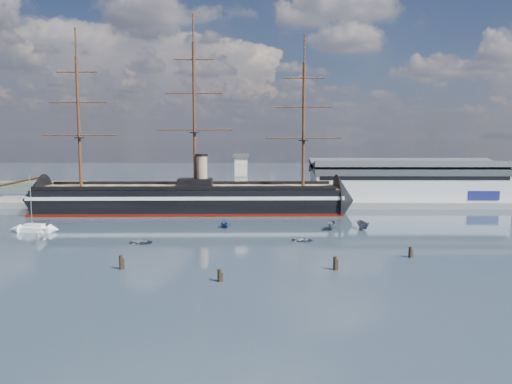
{
  "coord_description": "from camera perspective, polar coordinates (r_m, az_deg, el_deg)",
  "views": [
    {
      "loc": [
        8.97,
        -87.16,
        22.65
      ],
      "look_at": [
        8.08,
        35.0,
        9.0
      ],
      "focal_mm": 35.0,
      "sensor_mm": 36.0,
      "label": 1
    }
  ],
  "objects": [
    {
      "name": "motorboat_f",
      "position": [
        125.12,
        12.15,
        -4.2
      ],
      "size": [
        6.76,
        3.58,
        2.57
      ],
      "primitive_type": "imported",
      "rotation": [
        0.0,
        0.0,
        0.2
      ],
      "color": "slate",
      "rests_on": "ground"
    },
    {
      "name": "quay",
      "position": [
        164.73,
        0.77,
        -1.53
      ],
      "size": [
        180.0,
        18.0,
        2.0
      ],
      "primitive_type": "cube",
      "color": "slate",
      "rests_on": "ground"
    },
    {
      "name": "motorboat_d",
      "position": [
        125.07,
        -3.58,
        -4.07
      ],
      "size": [
        7.01,
        4.94,
        2.36
      ],
      "primitive_type": "imported",
      "rotation": [
        0.0,
        0.0,
        0.37
      ],
      "color": "navy",
      "rests_on": "ground"
    },
    {
      "name": "piling_near_left",
      "position": [
        89.4,
        -15.15,
        -8.53
      ],
      "size": [
        0.64,
        0.64,
        3.18
      ],
      "primitive_type": "cylinder",
      "color": "black",
      "rests_on": "ground"
    },
    {
      "name": "piling_near_mid",
      "position": [
        79.6,
        -4.19,
        -10.17
      ],
      "size": [
        0.64,
        0.64,
        2.7
      ],
      "primitive_type": "cylinder",
      "color": "black",
      "rests_on": "ground"
    },
    {
      "name": "motorboat_a",
      "position": [
        120.81,
        -23.4,
        -4.96
      ],
      "size": [
        6.31,
        3.16,
        2.41
      ],
      "primitive_type": "imported",
      "rotation": [
        0.0,
        0.0,
        0.16
      ],
      "color": "white",
      "rests_on": "ground"
    },
    {
      "name": "piling_near_right",
      "position": [
        87.01,
        9.01,
        -8.79
      ],
      "size": [
        0.64,
        0.64,
        3.05
      ],
      "primitive_type": "cylinder",
      "color": "black",
      "rests_on": "ground"
    },
    {
      "name": "warehouse",
      "position": [
        174.82,
        16.71,
        1.29
      ],
      "size": [
        63.0,
        21.0,
        11.6
      ],
      "color": "#B7BABC",
      "rests_on": "ground"
    },
    {
      "name": "sailboat",
      "position": [
        130.32,
        -23.98,
        -3.8
      ],
      "size": [
        8.81,
        3.81,
        13.64
      ],
      "rotation": [
        0.0,
        0.0,
        -0.16
      ],
      "color": "white",
      "rests_on": "ground"
    },
    {
      "name": "piling_far_right",
      "position": [
        98.86,
        17.19,
        -7.16
      ],
      "size": [
        0.64,
        0.64,
        2.77
      ],
      "primitive_type": "cylinder",
      "color": "black",
      "rests_on": "ground"
    },
    {
      "name": "quay_tower",
      "position": [
        160.79,
        -1.71,
        1.77
      ],
      "size": [
        5.0,
        5.0,
        15.0
      ],
      "color": "silver",
      "rests_on": "ground"
    },
    {
      "name": "motorboat_c",
      "position": [
        123.56,
        8.63,
        -4.26
      ],
      "size": [
        6.21,
        3.56,
        2.34
      ],
      "primitive_type": "imported",
      "rotation": [
        0.0,
        0.0,
        -0.26
      ],
      "color": "#575D68",
      "rests_on": "ground"
    },
    {
      "name": "warship",
      "position": [
        150.08,
        -8.35,
        -0.82
      ],
      "size": [
        113.07,
        18.39,
        53.94
      ],
      "rotation": [
        0.0,
        0.0,
        0.02
      ],
      "color": "black",
      "rests_on": "ground"
    },
    {
      "name": "ground",
      "position": [
        129.47,
        -3.57,
        -3.71
      ],
      "size": [
        600.0,
        600.0,
        0.0
      ],
      "primitive_type": "plane",
      "color": "#223542",
      "rests_on": "ground"
    },
    {
      "name": "motorboat_b",
      "position": [
        108.82,
        -12.92,
        -5.8
      ],
      "size": [
        1.38,
        3.04,
        1.38
      ],
      "primitive_type": "imported",
      "rotation": [
        0.0,
        0.0,
        1.5
      ],
      "color": "slate",
      "rests_on": "ground"
    },
    {
      "name": "motorboat_e",
      "position": [
        108.8,
        5.37,
        -5.67
      ],
      "size": [
        2.08,
        3.02,
        1.31
      ],
      "primitive_type": "imported",
      "rotation": [
        0.0,
        0.0,
        1.19
      ],
      "color": "gray",
      "rests_on": "ground"
    }
  ]
}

